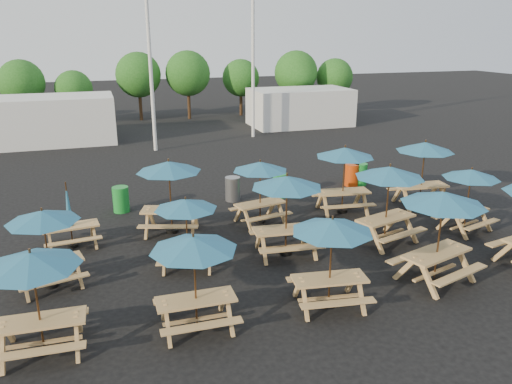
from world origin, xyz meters
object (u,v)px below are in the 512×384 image
object	(u,v)px
picnic_unit_14	(425,151)
picnic_unit_6	(332,231)
waste_bin_2	(280,185)
picnic_unit_8	(260,170)
picnic_unit_9	(443,204)
picnic_unit_5	(169,171)
picnic_unit_13	(471,178)
picnic_unit_1	(43,221)
waste_bin_1	(233,189)
waste_bin_4	(360,174)
picnic_unit_4	(186,209)
picnic_unit_0	(32,267)
picnic_unit_3	(194,249)
waste_bin_3	(352,175)
picnic_unit_2	(70,221)
picnic_unit_10	(389,177)
picnic_unit_11	(345,156)
picnic_unit_7	(287,187)
waste_bin_0	(121,199)

from	to	relation	value
picnic_unit_14	picnic_unit_6	bearing A→B (deg)	-133.82
picnic_unit_14	waste_bin_2	size ratio (longest dim) A/B	2.63
picnic_unit_8	picnic_unit_9	xyz separation A→B (m)	(3.13, -5.57, 0.28)
picnic_unit_5	picnic_unit_13	distance (m)	9.94
picnic_unit_1	picnic_unit_13	world-z (taller)	picnic_unit_13
waste_bin_1	waste_bin_4	bearing A→B (deg)	3.42
waste_bin_4	picnic_unit_4	bearing A→B (deg)	-146.70
picnic_unit_9	picnic_unit_0	bearing A→B (deg)	164.33
picnic_unit_3	waste_bin_3	size ratio (longest dim) A/B	2.37
picnic_unit_2	picnic_unit_9	size ratio (longest dim) A/B	0.78
picnic_unit_10	picnic_unit_4	bearing A→B (deg)	163.36
picnic_unit_8	picnic_unit_10	xyz separation A→B (m)	(3.28, -2.83, 0.24)
picnic_unit_11	picnic_unit_6	bearing A→B (deg)	-112.81
picnic_unit_1	picnic_unit_7	xyz separation A→B (m)	(6.65, -0.00, 0.28)
picnic_unit_11	waste_bin_0	distance (m)	8.46
picnic_unit_0	picnic_unit_5	distance (m)	6.82
picnic_unit_3	waste_bin_0	xyz separation A→B (m)	(-1.14, 8.54, -1.48)
waste_bin_4	picnic_unit_13	bearing A→B (deg)	-82.85
picnic_unit_5	picnic_unit_7	bearing A→B (deg)	-24.66
picnic_unit_5	picnic_unit_7	size ratio (longest dim) A/B	1.07
picnic_unit_0	picnic_unit_3	distance (m)	3.25
picnic_unit_7	picnic_unit_10	bearing A→B (deg)	3.94
waste_bin_0	picnic_unit_7	bearing A→B (deg)	-50.36
picnic_unit_0	waste_bin_0	distance (m)	8.82
picnic_unit_11	waste_bin_0	size ratio (longest dim) A/B	2.60
picnic_unit_2	picnic_unit_10	size ratio (longest dim) A/B	0.80
picnic_unit_4	picnic_unit_1	bearing A→B (deg)	-163.67
picnic_unit_5	picnic_unit_1	bearing A→B (deg)	-124.21
picnic_unit_10	picnic_unit_5	bearing A→B (deg)	140.07
picnic_unit_4	picnic_unit_8	distance (m)	4.09
picnic_unit_1	picnic_unit_0	bearing A→B (deg)	-103.11
picnic_unit_10	picnic_unit_2	bearing A→B (deg)	148.86
picnic_unit_3	picnic_unit_0	bearing A→B (deg)	178.61
picnic_unit_9	waste_bin_1	bearing A→B (deg)	95.87
picnic_unit_8	waste_bin_2	distance (m)	3.42
waste_bin_2	waste_bin_3	xyz separation A→B (m)	(3.52, 0.47, 0.00)
picnic_unit_1	picnic_unit_7	bearing A→B (deg)	-13.67
picnic_unit_0	picnic_unit_1	size ratio (longest dim) A/B	1.04
picnic_unit_10	picnic_unit_14	xyz separation A→B (m)	(3.22, 2.68, 0.00)
picnic_unit_14	waste_bin_2	distance (m)	5.76
picnic_unit_6	picnic_unit_3	bearing A→B (deg)	-173.11
waste_bin_1	picnic_unit_11	bearing A→B (deg)	-36.28
picnic_unit_13	waste_bin_3	size ratio (longest dim) A/B	2.37
waste_bin_1	waste_bin_2	xyz separation A→B (m)	(1.98, -0.11, 0.00)
picnic_unit_10	picnic_unit_11	xyz separation A→B (m)	(-0.01, 2.93, -0.02)
picnic_unit_2	waste_bin_3	world-z (taller)	picnic_unit_2
picnic_unit_0	picnic_unit_14	world-z (taller)	picnic_unit_14
picnic_unit_9	picnic_unit_5	bearing A→B (deg)	121.35
picnic_unit_5	waste_bin_4	bearing A→B (deg)	36.86
picnic_unit_9	waste_bin_3	size ratio (longest dim) A/B	2.82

